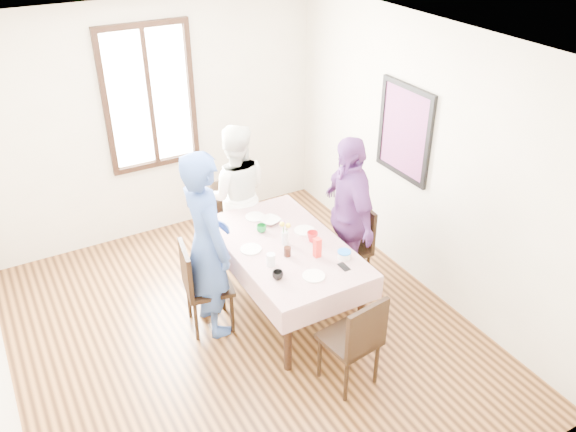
# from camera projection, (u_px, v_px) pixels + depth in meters

# --- Properties ---
(ground) EXTENTS (4.50, 4.50, 0.00)m
(ground) POSITION_uv_depth(u_px,v_px,m) (244.00, 334.00, 5.58)
(ground) COLOR black
(ground) RESTS_ON ground
(back_wall) EXTENTS (4.00, 0.00, 4.00)m
(back_wall) POSITION_uv_depth(u_px,v_px,m) (152.00, 123.00, 6.58)
(back_wall) COLOR beige
(back_wall) RESTS_ON ground
(right_wall) EXTENTS (0.00, 4.50, 4.50)m
(right_wall) POSITION_uv_depth(u_px,v_px,m) (424.00, 161.00, 5.74)
(right_wall) COLOR beige
(right_wall) RESTS_ON ground
(window_frame) EXTENTS (1.02, 0.06, 1.62)m
(window_frame) POSITION_uv_depth(u_px,v_px,m) (149.00, 98.00, 6.41)
(window_frame) COLOR black
(window_frame) RESTS_ON back_wall
(window_pane) EXTENTS (0.90, 0.02, 1.50)m
(window_pane) POSITION_uv_depth(u_px,v_px,m) (149.00, 98.00, 6.42)
(window_pane) COLOR white
(window_pane) RESTS_ON back_wall
(art_poster) EXTENTS (0.04, 0.76, 0.96)m
(art_poster) POSITION_uv_depth(u_px,v_px,m) (405.00, 132.00, 5.85)
(art_poster) COLOR red
(art_poster) RESTS_ON right_wall
(dining_table) EXTENTS (0.89, 1.58, 0.75)m
(dining_table) POSITION_uv_depth(u_px,v_px,m) (285.00, 278.00, 5.72)
(dining_table) COLOR black
(dining_table) RESTS_ON ground
(tablecloth) EXTENTS (1.01, 1.70, 0.01)m
(tablecloth) POSITION_uv_depth(u_px,v_px,m) (285.00, 245.00, 5.52)
(tablecloth) COLOR #550812
(tablecloth) RESTS_ON dining_table
(chair_left) EXTENTS (0.49, 0.49, 0.91)m
(chair_left) POSITION_uv_depth(u_px,v_px,m) (208.00, 286.00, 5.48)
(chair_left) COLOR black
(chair_left) RESTS_ON ground
(chair_right) EXTENTS (0.46, 0.46, 0.91)m
(chair_right) POSITION_uv_depth(u_px,v_px,m) (346.00, 248.00, 6.03)
(chair_right) COLOR black
(chair_right) RESTS_ON ground
(chair_far) EXTENTS (0.43, 0.43, 0.91)m
(chair_far) POSITION_uv_depth(u_px,v_px,m) (238.00, 221.00, 6.49)
(chair_far) COLOR black
(chair_far) RESTS_ON ground
(chair_near) EXTENTS (0.47, 0.47, 0.91)m
(chair_near) POSITION_uv_depth(u_px,v_px,m) (349.00, 339.00, 4.86)
(chair_near) COLOR black
(chair_near) RESTS_ON ground
(person_left) EXTENTS (0.45, 0.68, 1.82)m
(person_left) POSITION_uv_depth(u_px,v_px,m) (207.00, 244.00, 5.25)
(person_left) COLOR #304D93
(person_left) RESTS_ON ground
(person_far) EXTENTS (0.93, 0.83, 1.58)m
(person_far) POSITION_uv_depth(u_px,v_px,m) (237.00, 195.00, 6.31)
(person_far) COLOR white
(person_far) RESTS_ON ground
(person_right) EXTENTS (0.59, 1.05, 1.68)m
(person_right) POSITION_uv_depth(u_px,v_px,m) (346.00, 216.00, 5.82)
(person_right) COLOR #67337C
(person_right) RESTS_ON ground
(mug_black) EXTENTS (0.11, 0.11, 0.08)m
(mug_black) POSITION_uv_depth(u_px,v_px,m) (278.00, 275.00, 5.04)
(mug_black) COLOR black
(mug_black) RESTS_ON tablecloth
(mug_flag) EXTENTS (0.15, 0.15, 0.10)m
(mug_flag) POSITION_uv_depth(u_px,v_px,m) (312.00, 237.00, 5.55)
(mug_flag) COLOR red
(mug_flag) RESTS_ON tablecloth
(mug_green) EXTENTS (0.11, 0.11, 0.08)m
(mug_green) POSITION_uv_depth(u_px,v_px,m) (261.00, 228.00, 5.70)
(mug_green) COLOR #0C7226
(mug_green) RESTS_ON tablecloth
(serving_bowl) EXTENTS (0.24, 0.24, 0.05)m
(serving_bowl) POSITION_uv_depth(u_px,v_px,m) (270.00, 221.00, 5.85)
(serving_bowl) COLOR white
(serving_bowl) RESTS_ON tablecloth
(juice_carton) EXTENTS (0.06, 0.06, 0.19)m
(juice_carton) POSITION_uv_depth(u_px,v_px,m) (317.00, 248.00, 5.31)
(juice_carton) COLOR red
(juice_carton) RESTS_ON tablecloth
(butter_tub) EXTENTS (0.12, 0.12, 0.06)m
(butter_tub) POSITION_uv_depth(u_px,v_px,m) (344.00, 255.00, 5.32)
(butter_tub) COLOR white
(butter_tub) RESTS_ON tablecloth
(jam_jar) EXTENTS (0.07, 0.07, 0.09)m
(jam_jar) POSITION_uv_depth(u_px,v_px,m) (287.00, 252.00, 5.34)
(jam_jar) COLOR black
(jam_jar) RESTS_ON tablecloth
(drinking_glass) EXTENTS (0.08, 0.08, 0.11)m
(drinking_glass) POSITION_uv_depth(u_px,v_px,m) (271.00, 260.00, 5.21)
(drinking_glass) COLOR silver
(drinking_glass) RESTS_ON tablecloth
(smartphone) EXTENTS (0.06, 0.13, 0.01)m
(smartphone) POSITION_uv_depth(u_px,v_px,m) (344.00, 267.00, 5.21)
(smartphone) COLOR black
(smartphone) RESTS_ON tablecloth
(flower_vase) EXTENTS (0.06, 0.06, 0.13)m
(flower_vase) POSITION_uv_depth(u_px,v_px,m) (285.00, 238.00, 5.50)
(flower_vase) COLOR silver
(flower_vase) RESTS_ON tablecloth
(plate_left) EXTENTS (0.20, 0.20, 0.01)m
(plate_left) POSITION_uv_depth(u_px,v_px,m) (251.00, 249.00, 5.45)
(plate_left) COLOR white
(plate_left) RESTS_ON tablecloth
(plate_right) EXTENTS (0.20, 0.20, 0.01)m
(plate_right) POSITION_uv_depth(u_px,v_px,m) (304.00, 230.00, 5.73)
(plate_right) COLOR white
(plate_right) RESTS_ON tablecloth
(plate_far) EXTENTS (0.20, 0.20, 0.01)m
(plate_far) POSITION_uv_depth(u_px,v_px,m) (255.00, 217.00, 5.95)
(plate_far) COLOR white
(plate_far) RESTS_ON tablecloth
(plate_near) EXTENTS (0.20, 0.20, 0.01)m
(plate_near) POSITION_uv_depth(u_px,v_px,m) (314.00, 276.00, 5.09)
(plate_near) COLOR white
(plate_near) RESTS_ON tablecloth
(butter_lid) EXTENTS (0.12, 0.12, 0.01)m
(butter_lid) POSITION_uv_depth(u_px,v_px,m) (344.00, 252.00, 5.30)
(butter_lid) COLOR blue
(butter_lid) RESTS_ON butter_tub
(flower_bunch) EXTENTS (0.09, 0.09, 0.10)m
(flower_bunch) POSITION_uv_depth(u_px,v_px,m) (285.00, 227.00, 5.44)
(flower_bunch) COLOR yellow
(flower_bunch) RESTS_ON flower_vase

